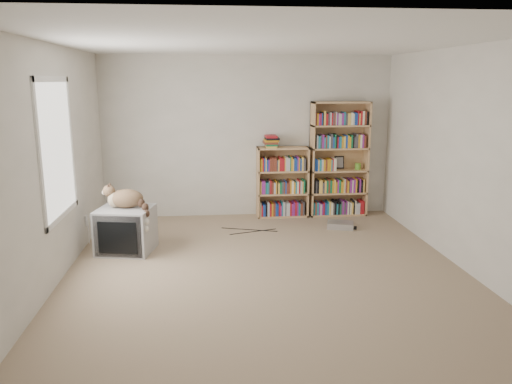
{
  "coord_description": "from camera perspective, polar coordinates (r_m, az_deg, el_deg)",
  "views": [
    {
      "loc": [
        -0.64,
        -5.28,
        2.11
      ],
      "look_at": [
        -0.02,
        1.0,
        0.7
      ],
      "focal_mm": 35.0,
      "sensor_mm": 36.0,
      "label": 1
    }
  ],
  "objects": [
    {
      "name": "book_stack",
      "position": [
        7.73,
        1.71,
        5.8
      ],
      "size": [
        0.22,
        0.29,
        0.19
      ],
      "primitive_type": "cube",
      "color": "#A8161E",
      "rests_on": "bookcase_short"
    },
    {
      "name": "floor_cables",
      "position": [
        7.39,
        -0.81,
        -3.99
      ],
      "size": [
        1.2,
        0.7,
        0.01
      ],
      "primitive_type": null,
      "color": "black",
      "rests_on": "floor"
    },
    {
      "name": "bookcase_tall",
      "position": [
        8.02,
        9.42,
        3.41
      ],
      "size": [
        0.9,
        0.3,
        1.8
      ],
      "color": "tan",
      "rests_on": "floor"
    },
    {
      "name": "wall_front",
      "position": [
        2.98,
        7.02,
        -4.31
      ],
      "size": [
        4.5,
        0.02,
        2.5
      ],
      "primitive_type": "cube",
      "color": "silver",
      "rests_on": "floor"
    },
    {
      "name": "ceiling",
      "position": [
        5.34,
        1.32,
        16.76
      ],
      "size": [
        4.5,
        5.0,
        0.02
      ],
      "primitive_type": "cube",
      "color": "white",
      "rests_on": "wall_back"
    },
    {
      "name": "wall_back",
      "position": [
        7.86,
        -0.94,
        6.29
      ],
      "size": [
        4.5,
        0.02,
        2.5
      ],
      "primitive_type": "cube",
      "color": "silver",
      "rests_on": "floor"
    },
    {
      "name": "floor",
      "position": [
        5.73,
        1.2,
        -9.06
      ],
      "size": [
        4.5,
        5.0,
        0.01
      ],
      "primitive_type": "cube",
      "color": "#9B8669",
      "rests_on": "ground"
    },
    {
      "name": "bookcase_short",
      "position": [
        7.9,
        3.02,
        0.86
      ],
      "size": [
        0.8,
        0.3,
        1.11
      ],
      "color": "tan",
      "rests_on": "floor"
    },
    {
      "name": "window",
      "position": [
        5.76,
        -21.78,
        4.59
      ],
      "size": [
        0.02,
        1.22,
        1.52
      ],
      "primitive_type": "cube",
      "color": "white",
      "rests_on": "wall_left"
    },
    {
      "name": "wall_outlet",
      "position": [
        6.92,
        -18.81,
        -3.11
      ],
      "size": [
        0.01,
        0.08,
        0.13
      ],
      "primitive_type": "cube",
      "color": "silver",
      "rests_on": "wall_left"
    },
    {
      "name": "cat",
      "position": [
        6.39,
        -14.32,
        -1.05
      ],
      "size": [
        0.62,
        0.49,
        0.51
      ],
      "rotation": [
        0.0,
        0.0,
        -0.07
      ],
      "color": "#332414",
      "rests_on": "crt_tv"
    },
    {
      "name": "crt_tv",
      "position": [
        6.5,
        -14.61,
        -4.21
      ],
      "size": [
        0.75,
        0.7,
        0.56
      ],
      "rotation": [
        0.0,
        0.0,
        -0.2
      ],
      "color": "#A4A4A6",
      "rests_on": "floor"
    },
    {
      "name": "wall_left",
      "position": [
        5.59,
        -22.32,
        2.77
      ],
      "size": [
        0.02,
        5.0,
        2.5
      ],
      "primitive_type": "cube",
      "color": "silver",
      "rests_on": "floor"
    },
    {
      "name": "dvd_player",
      "position": [
        7.44,
        9.62,
        -3.74
      ],
      "size": [
        0.44,
        0.36,
        0.09
      ],
      "primitive_type": "cube",
      "rotation": [
        0.0,
        0.0,
        -0.28
      ],
      "color": "#B5B5BA",
      "rests_on": "floor"
    },
    {
      "name": "framed_print",
      "position": [
        8.11,
        9.48,
        3.37
      ],
      "size": [
        0.15,
        0.05,
        0.2
      ],
      "primitive_type": "cube",
      "rotation": [
        -0.17,
        0.0,
        0.0
      ],
      "color": "black",
      "rests_on": "bookcase_tall"
    },
    {
      "name": "wall_right",
      "position": [
        6.08,
        22.84,
        3.46
      ],
      "size": [
        0.02,
        5.0,
        2.5
      ],
      "primitive_type": "cube",
      "color": "silver",
      "rests_on": "floor"
    },
    {
      "name": "green_mug",
      "position": [
        8.1,
        11.55,
        2.91
      ],
      "size": [
        0.09,
        0.09,
        0.1
      ],
      "primitive_type": "cylinder",
      "color": "#5D9D2C",
      "rests_on": "bookcase_tall"
    }
  ]
}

